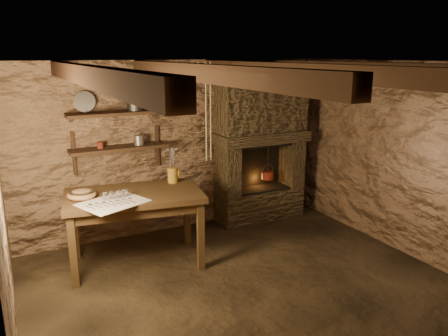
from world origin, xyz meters
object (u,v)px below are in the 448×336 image
stoneware_jug (173,168)px  wooden_bowl (82,195)px  iron_stockpot (135,104)px  work_table (136,226)px  red_pot (268,175)px

stoneware_jug → wooden_bowl: size_ratio=1.37×
wooden_bowl → iron_stockpot: (0.84, 0.61, 0.91)m
iron_stockpot → work_table: bearing=-110.9°
work_table → wooden_bowl: size_ratio=5.25×
stoneware_jug → wooden_bowl: stoneware_jug is taller
wooden_bowl → iron_stockpot: bearing=36.0°
wooden_bowl → iron_stockpot: size_ratio=1.54×
red_pot → iron_stockpot: bearing=176.5°
work_table → iron_stockpot: bearing=79.2°
work_table → wooden_bowl: bearing=-178.4°
stoneware_jug → iron_stockpot: (-0.30, 0.50, 0.76)m
wooden_bowl → red_pot: 2.86m
work_table → wooden_bowl: wooden_bowl is taller
stoneware_jug → iron_stockpot: size_ratio=2.12×
iron_stockpot → red_pot: iron_stockpot is taller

